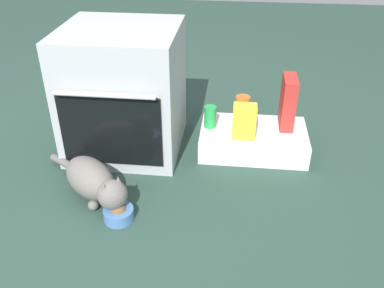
# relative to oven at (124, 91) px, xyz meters

# --- Properties ---
(ground) EXTENTS (8.00, 8.00, 0.00)m
(ground) POSITION_rel_oven_xyz_m (0.03, -0.48, -0.33)
(ground) COLOR #284238
(oven) EXTENTS (0.58, 0.60, 0.66)m
(oven) POSITION_rel_oven_xyz_m (0.00, 0.00, 0.00)
(oven) COLOR #B7BABF
(oven) RESTS_ON ground
(pantry_cabinet) EXTENTS (0.57, 0.36, 0.13)m
(pantry_cabinet) POSITION_rel_oven_xyz_m (0.69, 0.03, -0.27)
(pantry_cabinet) COLOR white
(pantry_cabinet) RESTS_ON ground
(food_bowl) EXTENTS (0.13, 0.13, 0.08)m
(food_bowl) POSITION_rel_oven_xyz_m (0.11, -0.61, -0.30)
(food_bowl) COLOR #4C7AB7
(food_bowl) RESTS_ON ground
(cat) EXTENTS (0.52, 0.46, 0.20)m
(cat) POSITION_rel_oven_xyz_m (-0.04, -0.49, -0.23)
(cat) COLOR slate
(cat) RESTS_ON ground
(cereal_box) EXTENTS (0.07, 0.18, 0.28)m
(cereal_box) POSITION_rel_oven_xyz_m (0.86, 0.10, -0.07)
(cereal_box) COLOR #B72D28
(cereal_box) RESTS_ON pantry_cabinet
(snack_bag) EXTENTS (0.12, 0.09, 0.18)m
(snack_bag) POSITION_rel_oven_xyz_m (0.64, -0.05, -0.12)
(snack_bag) COLOR yellow
(snack_bag) RESTS_ON pantry_cabinet
(soda_can) EXTENTS (0.07, 0.07, 0.12)m
(soda_can) POSITION_rel_oven_xyz_m (0.46, 0.04, -0.15)
(soda_can) COLOR green
(soda_can) RESTS_ON pantry_cabinet
(sauce_jar) EXTENTS (0.08, 0.08, 0.14)m
(sauce_jar) POSITION_rel_oven_xyz_m (0.63, 0.14, -0.14)
(sauce_jar) COLOR #D16023
(sauce_jar) RESTS_ON pantry_cabinet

